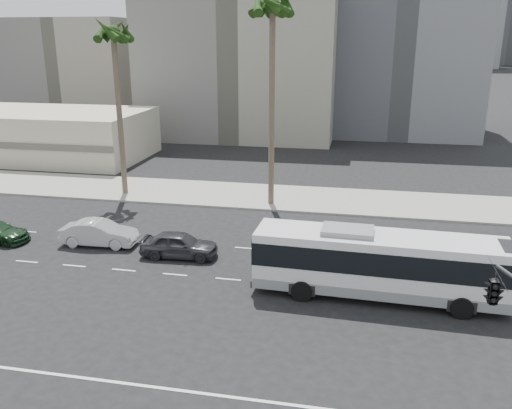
% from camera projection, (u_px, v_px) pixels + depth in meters
% --- Properties ---
extents(ground, '(700.00, 700.00, 0.00)m').
position_uv_depth(ground, '(284.00, 284.00, 27.94)').
color(ground, black).
rests_on(ground, ground).
extents(sidewalk_north, '(120.00, 7.00, 0.15)m').
position_uv_depth(sidewalk_north, '(312.00, 199.00, 42.42)').
color(sidewalk_north, gray).
rests_on(sidewalk_north, ground).
extents(commercial_low, '(22.00, 12.16, 5.00)m').
position_uv_depth(commercial_low, '(43.00, 134.00, 57.10)').
color(commercial_low, beige).
rests_on(commercial_low, ground).
extents(midrise_beige_west, '(24.00, 18.00, 18.00)m').
position_uv_depth(midrise_beige_west, '(244.00, 65.00, 69.59)').
color(midrise_beige_west, slate).
rests_on(midrise_beige_west, ground).
extents(midrise_gray_center, '(20.00, 20.00, 26.00)m').
position_uv_depth(midrise_gray_center, '(401.00, 33.00, 71.21)').
color(midrise_gray_center, '#54565C').
rests_on(midrise_gray_center, ground).
extents(midrise_beige_far, '(18.00, 16.00, 15.00)m').
position_uv_depth(midrise_beige_far, '(82.00, 72.00, 79.56)').
color(midrise_beige_far, slate).
rests_on(midrise_beige_far, ground).
extents(city_bus, '(12.27, 3.17, 3.50)m').
position_uv_depth(city_bus, '(378.00, 262.00, 26.10)').
color(city_bus, silver).
rests_on(city_bus, ground).
extents(car_a, '(2.06, 4.63, 1.55)m').
position_uv_depth(car_a, '(179.00, 245.00, 31.23)').
color(car_a, '#302F35').
rests_on(car_a, ground).
extents(car_b, '(1.90, 4.82, 1.56)m').
position_uv_depth(car_b, '(99.00, 233.00, 33.02)').
color(car_b, '#B0AFB2').
rests_on(car_b, ground).
extents(traffic_signal, '(2.81, 3.89, 6.09)m').
position_uv_depth(traffic_signal, '(500.00, 300.00, 15.50)').
color(traffic_signal, '#262628').
rests_on(traffic_signal, ground).
extents(palm_near, '(4.65, 4.65, 15.66)m').
position_uv_depth(palm_near, '(273.00, 10.00, 36.94)').
color(palm_near, brown).
rests_on(palm_near, ground).
extents(palm_mid, '(4.49, 4.49, 13.89)m').
position_uv_depth(palm_mid, '(113.00, 36.00, 40.19)').
color(palm_mid, brown).
rests_on(palm_mid, ground).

